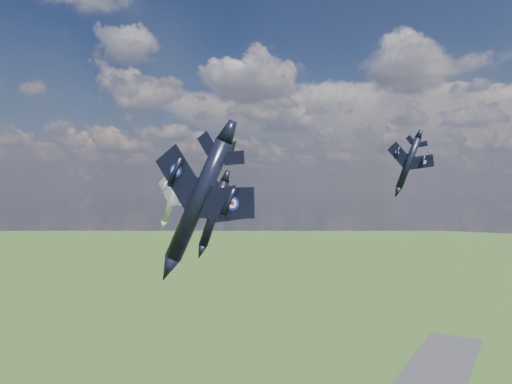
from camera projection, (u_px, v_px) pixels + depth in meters
The scene contains 4 objects.
jet_lead_navy at pixel (214, 213), 73.98m from camera, with size 10.11×14.10×2.92m, color black, non-canonical shape.
jet_right_navy at pixel (198, 200), 44.42m from camera, with size 11.56×16.12×3.33m, color black, non-canonical shape.
jet_high_navy at pixel (408, 163), 87.99m from camera, with size 9.20×12.83×2.65m, color black, non-canonical shape.
jet_left_silver at pixel (172, 199), 91.71m from camera, with size 9.25×12.90×2.67m, color #95989F, non-canonical shape.
Camera 1 is at (40.48, -50.81, 83.14)m, focal length 35.00 mm.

